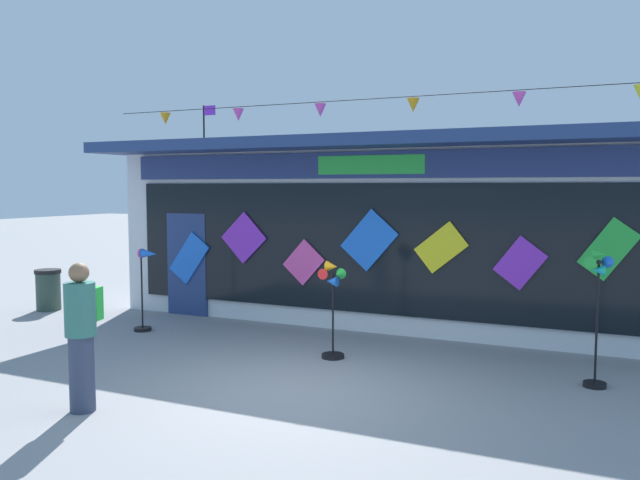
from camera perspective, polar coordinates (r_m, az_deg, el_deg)
name	(u,v)px	position (r m, az deg, el deg)	size (l,w,h in m)	color
ground_plane	(293,391)	(8.20, -2.39, -13.17)	(80.00, 80.00, 0.00)	gray
kite_shop_building	(410,227)	(13.28, 7.95, 1.16)	(10.99, 5.70, 4.53)	silver
wind_spinner_far_left	(146,281)	(11.64, -15.06, -3.51)	(0.51, 0.30, 1.45)	black
wind_spinner_left	(332,298)	(9.48, 1.08, -5.14)	(0.38, 0.34, 1.44)	black
wind_spinner_center_left	(598,298)	(8.78, 23.25, -4.69)	(0.34, 0.28, 1.76)	black
person_near_camera	(82,333)	(7.78, -20.24, -7.68)	(0.36, 0.47, 1.68)	#333D56
trash_bin	(48,289)	(14.38, -22.80, -4.04)	(0.52, 0.52, 0.83)	#2D4238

